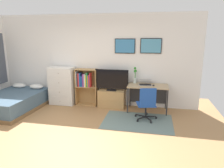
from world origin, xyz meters
TOP-DOWN VIEW (x-y plane):
  - ground_plane at (0.00, 0.00)m, footprint 7.20×7.20m
  - wall_back_with_posters at (0.02, 2.43)m, footprint 6.12×0.09m
  - area_rug at (1.42, 1.25)m, footprint 1.70×1.20m
  - bed at (-2.16, 1.40)m, footprint 1.46×1.99m
  - dresser at (-0.98, 2.15)m, footprint 0.76×0.46m
  - bookshelf at (-0.26, 2.22)m, footprint 0.65×0.30m
  - tv_stand at (0.57, 2.17)m, footprint 0.77×0.41m
  - television at (0.57, 2.15)m, footprint 0.97×0.16m
  - desk at (1.62, 2.14)m, footprint 1.10×0.62m
  - office_chair at (1.62, 1.36)m, footprint 0.58×0.57m
  - laptop at (1.54, 2.15)m, footprint 0.39×0.41m
  - computer_mouse at (1.77, 2.03)m, footprint 0.06×0.10m
  - bamboo_vase at (1.24, 2.27)m, footprint 0.09×0.09m

SIDE VIEW (x-z plane):
  - ground_plane at x=0.00m, z-range 0.00..0.00m
  - area_rug at x=1.42m, z-range 0.00..0.01m
  - bed at x=-2.16m, z-range -0.06..0.54m
  - tv_stand at x=0.57m, z-range 0.00..0.51m
  - office_chair at x=1.62m, z-range 0.03..0.89m
  - dresser at x=-0.98m, z-range 0.00..1.15m
  - desk at x=1.62m, z-range 0.24..0.98m
  - bookshelf at x=-0.26m, z-range 0.12..1.23m
  - computer_mouse at x=1.77m, z-range 0.74..0.77m
  - laptop at x=1.54m, z-range 0.72..0.88m
  - television at x=0.57m, z-range 0.52..1.14m
  - bamboo_vase at x=1.24m, z-range 0.72..1.19m
  - wall_back_with_posters at x=0.02m, z-range 0.01..2.71m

